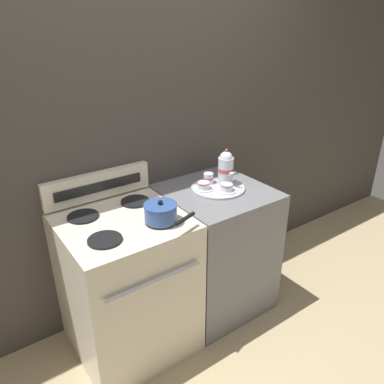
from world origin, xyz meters
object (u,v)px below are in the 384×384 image
stove (127,284)px  creamer_jug (208,178)px  teapot (226,168)px  saucepan (161,212)px  teacup_left (204,186)px  teacup_right (227,188)px  serving_tray (218,188)px

stove → creamer_jug: (0.69, 0.10, 0.49)m
teapot → stove: bearing=-178.0°
saucepan → teacup_left: bearing=24.0°
teacup_left → saucepan: bearing=-156.0°
saucepan → teacup_right: (0.54, 0.08, -0.02)m
teacup_left → teacup_right: same height
stove → teacup_right: (0.70, -0.07, 0.48)m
serving_tray → creamer_jug: bearing=95.7°
saucepan → stove: bearing=137.0°
stove → teacup_right: size_ratio=7.47×
stove → teapot: (0.77, 0.03, 0.57)m
teacup_left → teacup_right: size_ratio=1.00×
stove → teacup_right: teacup_right is taller
serving_tray → teacup_right: size_ratio=2.91×
saucepan → teacup_right: saucepan is taller
stove → teapot: teapot is taller
stove → teacup_left: 0.77m
teapot → teacup_right: (-0.07, -0.10, -0.09)m
stove → teacup_left: bearing=3.8°
teapot → teacup_left: (-0.17, 0.01, -0.09)m
creamer_jug → stove: bearing=-171.4°
saucepan → creamer_jug: saucepan is taller
teapot → creamer_jug: teapot is taller
teacup_left → stove: bearing=-176.2°
stove → teapot: bearing=2.0°
creamer_jug → teapot: bearing=-42.6°
saucepan → teacup_right: size_ratio=2.34×
creamer_jug → teacup_left: bearing=-144.2°
teacup_right → creamer_jug: 0.17m
stove → saucepan: saucepan is taller
saucepan → teacup_right: 0.54m
serving_tray → teacup_right: bearing=-88.0°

